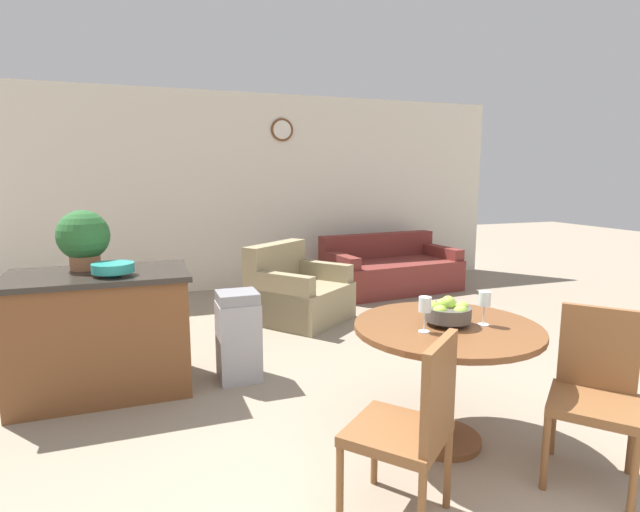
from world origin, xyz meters
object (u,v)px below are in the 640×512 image
at_px(wine_glass_left, 425,306).
at_px(couch, 390,271).
at_px(dining_chair_near_left, 412,422).
at_px(dining_table, 446,352).
at_px(trash_bin, 238,336).
at_px(kitchen_island, 102,332).
at_px(dining_chair_near_right, 595,387).
at_px(armchair, 297,294).
at_px(wine_glass_right, 485,300).
at_px(fruit_bowl, 448,312).
at_px(teal_bowl, 113,268).
at_px(potted_plant, 83,238).

relative_size(wine_glass_left, couch, 0.11).
bearing_deg(dining_chair_near_left, dining_table, 5.48).
height_order(dining_table, trash_bin, dining_table).
xyz_separation_m(trash_bin, couch, (2.57, 2.37, -0.08)).
relative_size(dining_chair_near_left, kitchen_island, 0.72).
xyz_separation_m(dining_chair_near_right, kitchen_island, (-2.51, 2.02, -0.04)).
distance_m(kitchen_island, couch, 4.21).
bearing_deg(kitchen_island, couch, 32.32).
bearing_deg(kitchen_island, dining_chair_near_left, -55.14).
bearing_deg(armchair, wine_glass_right, -123.01).
relative_size(fruit_bowl, teal_bowl, 0.94).
relative_size(potted_plant, armchair, 0.35).
height_order(kitchen_island, potted_plant, potted_plant).
xyz_separation_m(teal_bowl, trash_bin, (0.87, 0.03, -0.60)).
height_order(dining_table, fruit_bowl, fruit_bowl).
height_order(wine_glass_left, potted_plant, potted_plant).
bearing_deg(potted_plant, teal_bowl, -57.83).
height_order(dining_table, potted_plant, potted_plant).
bearing_deg(trash_bin, dining_chair_near_right, -51.24).
relative_size(fruit_bowl, wine_glass_right, 1.33).
relative_size(dining_chair_near_right, teal_bowl, 3.18).
bearing_deg(wine_glass_right, potted_plant, 142.47).
xyz_separation_m(dining_chair_near_right, wine_glass_left, (-0.75, 0.48, 0.39)).
bearing_deg(wine_glass_right, fruit_bowl, 159.49).
height_order(fruit_bowl, teal_bowl, teal_bowl).
distance_m(dining_table, fruit_bowl, 0.25).
distance_m(wine_glass_left, kitchen_island, 2.38).
relative_size(dining_chair_near_left, couch, 0.48).
relative_size(kitchen_island, couch, 0.67).
bearing_deg(dining_chair_near_right, wine_glass_left, 17.61).
distance_m(wine_glass_right, couch, 4.10).
distance_m(dining_chair_near_left, wine_glass_left, 0.71).
height_order(wine_glass_left, teal_bowl, teal_bowl).
xyz_separation_m(fruit_bowl, wine_glass_right, (0.20, -0.07, 0.07)).
bearing_deg(trash_bin, kitchen_island, 173.00).
xyz_separation_m(wine_glass_right, armchair, (-0.25, 2.84, -0.60)).
bearing_deg(kitchen_island, trash_bin, -7.00).
bearing_deg(potted_plant, kitchen_island, -62.47).
height_order(dining_chair_near_left, wine_glass_left, wine_glass_left).
xyz_separation_m(wine_glass_left, trash_bin, (-0.78, 1.43, -0.53)).
height_order(dining_table, wine_glass_left, wine_glass_left).
bearing_deg(dining_chair_near_left, teal_bowl, 84.78).
xyz_separation_m(teal_bowl, potted_plant, (-0.21, 0.33, 0.18)).
relative_size(teal_bowl, armchair, 0.22).
bearing_deg(teal_bowl, couch, 34.94).
bearing_deg(dining_table, wine_glass_left, -161.05).
bearing_deg(wine_glass_right, teal_bowl, 145.57).
bearing_deg(armchair, trash_bin, -161.22).
height_order(trash_bin, armchair, armchair).
xyz_separation_m(dining_chair_near_right, teal_bowl, (-2.40, 1.87, 0.46)).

